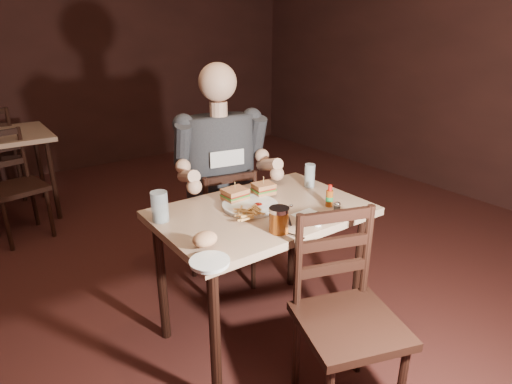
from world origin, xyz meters
TOP-DOWN VIEW (x-y plane):
  - room_shell at (0.00, 0.00)m, footprint 7.00×7.00m
  - main_table at (0.02, -0.28)m, footprint 1.06×0.71m
  - bg_table at (-0.87, 2.39)m, footprint 0.80×0.80m
  - chair_far at (0.11, 0.29)m, footprint 0.46×0.49m
  - chair_near at (0.02, -0.91)m, footprint 0.55×0.57m
  - bg_chair_near at (-0.87, 1.84)m, footprint 0.49×0.52m
  - diner at (0.10, 0.24)m, footprint 0.67×0.56m
  - dinner_plate at (-0.02, -0.22)m, footprint 0.28×0.28m
  - sandwich_left at (-0.04, -0.12)m, footprint 0.13×0.11m
  - sandwich_right at (0.13, -0.14)m, footprint 0.12×0.10m
  - fries_pile at (-0.09, -0.32)m, footprint 0.22×0.16m
  - ketchup_dollop at (0.01, -0.25)m, footprint 0.04×0.04m
  - glass_left at (-0.46, -0.10)m, footprint 0.08×0.08m
  - glass_right at (0.44, -0.17)m, footprint 0.06×0.06m
  - hot_sauce at (0.33, -0.45)m, footprint 0.04×0.04m
  - salt_shaker at (0.12, -0.58)m, footprint 0.03×0.03m
  - pepper_shaker at (0.28, -0.55)m, footprint 0.03×0.03m
  - syrup_dispenser at (-0.07, -0.53)m, footprint 0.09×0.09m
  - napkin at (0.16, -0.47)m, footprint 0.14×0.13m
  - knife at (-0.06, -0.57)m, footprint 0.07×0.18m
  - fork at (0.04, -0.46)m, footprint 0.09×0.14m
  - side_plate at (-0.47, -0.59)m, footprint 0.16×0.16m
  - bread_roll at (-0.42, -0.47)m, footprint 0.11×0.09m

SIDE VIEW (x-z plane):
  - chair_far at x=0.11m, z-range 0.00..0.84m
  - bg_chair_near at x=-0.87m, z-range 0.00..0.88m
  - chair_near at x=0.02m, z-range 0.00..0.91m
  - main_table at x=0.02m, z-range 0.29..1.06m
  - bg_table at x=-0.87m, z-range 0.30..1.07m
  - napkin at x=0.16m, z-range 0.77..0.77m
  - knife at x=-0.06m, z-range 0.77..0.78m
  - fork at x=0.04m, z-range 0.77..0.78m
  - side_plate at x=-0.47m, z-range 0.77..0.78m
  - dinner_plate at x=-0.02m, z-range 0.77..0.79m
  - ketchup_dollop at x=0.01m, z-range 0.79..0.80m
  - pepper_shaker at x=0.28m, z-range 0.77..0.83m
  - salt_shaker at x=0.12m, z-range 0.77..0.83m
  - fries_pile at x=-0.09m, z-range 0.79..0.82m
  - bread_roll at x=-0.42m, z-range 0.78..0.85m
  - syrup_dispenser at x=-0.07m, z-range 0.77..0.89m
  - hot_sauce at x=0.33m, z-range 0.77..0.89m
  - sandwich_right at x=0.13m, z-range 0.79..0.88m
  - sandwich_left at x=-0.04m, z-range 0.79..0.89m
  - glass_right at x=0.44m, z-range 0.77..0.91m
  - glass_left at x=-0.46m, z-range 0.77..0.92m
  - diner at x=0.10m, z-range 0.43..1.46m
  - room_shell at x=0.00m, z-range -2.10..4.90m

